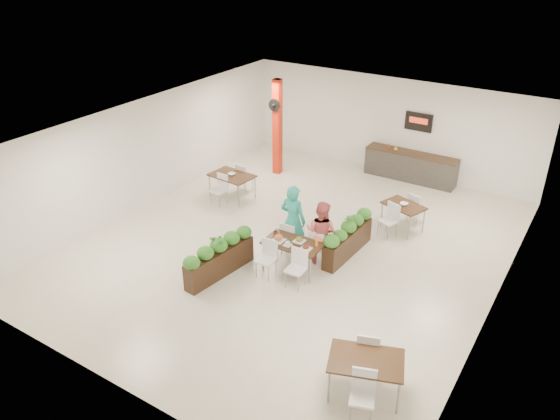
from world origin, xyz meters
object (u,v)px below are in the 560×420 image
object	(u,v)px
red_column	(277,126)
service_counter	(410,166)
main_table	(293,247)
planter_left	(219,256)
diner_woman	(321,233)
planter_right	(348,237)
side_table_b	(403,209)
side_table_a	(232,178)
side_table_c	(366,365)
diner_man	(293,220)

from	to	relation	value
red_column	service_counter	xyz separation A→B (m)	(4.00, 1.86, -1.15)
main_table	planter_left	bearing A→B (deg)	-139.69
red_column	diner_woman	world-z (taller)	red_column
planter_left	planter_right	distance (m)	3.27
service_counter	side_table_b	world-z (taller)	service_counter
side_table_a	side_table_c	world-z (taller)	same
main_table	side_table_c	xyz separation A→B (m)	(3.15, -2.72, -0.00)
planter_left	diner_man	bearing A→B (deg)	62.12
service_counter	side_table_a	world-z (taller)	service_counter
planter_left	side_table_b	xyz separation A→B (m)	(2.85, 4.45, 0.09)
side_table_b	side_table_c	xyz separation A→B (m)	(1.63, -6.04, 0.01)
planter_left	side_table_c	xyz separation A→B (m)	(4.48, -1.59, 0.10)
service_counter	planter_left	xyz separation A→B (m)	(-1.82, -7.80, 0.04)
red_column	side_table_a	distance (m)	2.57
main_table	side_table_b	distance (m)	3.65
diner_woman	diner_man	bearing A→B (deg)	-2.13
red_column	side_table_c	world-z (taller)	red_column
red_column	planter_left	size ratio (longest dim) A/B	1.52
diner_man	planter_right	world-z (taller)	diner_man
diner_man	side_table_c	distance (m)	4.90
red_column	side_table_a	xyz separation A→B (m)	(-0.13, -2.36, -1.00)
planter_left	side_table_b	bearing A→B (deg)	57.39
side_table_c	planter_right	bearing A→B (deg)	100.07
service_counter	diner_man	distance (m)	6.09
planter_right	side_table_b	world-z (taller)	planter_right
service_counter	diner_woman	bearing A→B (deg)	-90.69
planter_right	side_table_c	distance (m)	4.66
diner_man	planter_left	world-z (taller)	diner_man
main_table	side_table_c	world-z (taller)	same
service_counter	side_table_b	bearing A→B (deg)	-72.88
diner_man	side_table_b	size ratio (longest dim) A/B	1.13
side_table_b	side_table_c	distance (m)	6.26
red_column	side_table_b	bearing A→B (deg)	-16.43
main_table	planter_left	distance (m)	1.76
diner_woman	red_column	bearing A→B (deg)	-48.70
service_counter	main_table	distance (m)	6.69
red_column	main_table	distance (m)	6.04
planter_right	side_table_a	distance (m)	4.62
planter_right	side_table_a	xyz separation A→B (m)	(-4.48, 1.12, 0.13)
red_column	side_table_b	world-z (taller)	red_column
red_column	side_table_a	world-z (taller)	red_column
red_column	side_table_b	size ratio (longest dim) A/B	1.92
side_table_c	diner_man	bearing A→B (deg)	116.58
planter_right	side_table_a	bearing A→B (deg)	165.92
planter_right	side_table_b	size ratio (longest dim) A/B	1.26
red_column	service_counter	distance (m)	4.56
red_column	side_table_a	bearing A→B (deg)	-93.20
service_counter	planter_right	bearing A→B (deg)	-86.28
service_counter	planter_left	distance (m)	8.01
diner_woman	side_table_c	distance (m)	4.35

